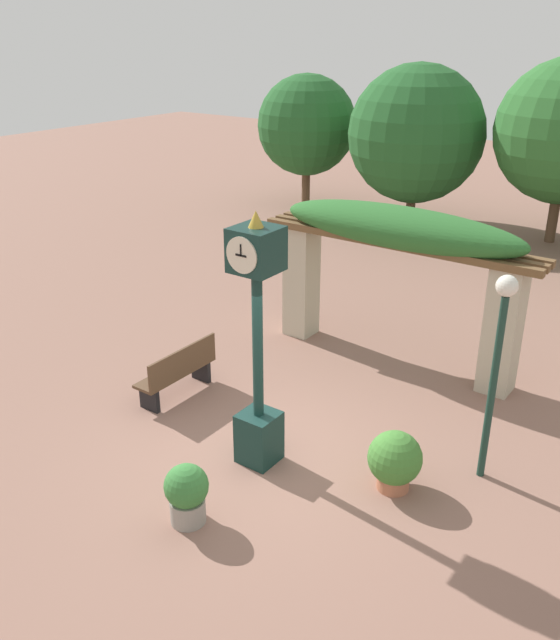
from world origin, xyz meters
TOP-DOWN VIEW (x-y plane):
  - ground_plane at (0.00, 0.00)m, footprint 60.00×60.00m
  - pedestal_clock at (-0.03, -0.14)m, footprint 0.56×0.61m
  - pergola at (0.00, 3.77)m, footprint 5.06×1.13m
  - potted_plant_near_left at (0.04, -1.67)m, footprint 0.55×0.55m
  - potted_plant_near_right at (1.79, 0.39)m, footprint 0.72×0.72m
  - park_bench at (-2.20, 0.53)m, footprint 0.42×1.52m
  - lamp_post at (2.63, 1.34)m, footprint 0.27×0.27m

SIDE VIEW (x-z plane):
  - ground_plane at x=0.00m, z-range 0.00..0.00m
  - potted_plant_near_left at x=0.04m, z-range 0.03..0.83m
  - park_bench at x=-2.20m, z-range -0.01..0.88m
  - potted_plant_near_right at x=1.79m, z-range 0.02..0.85m
  - pedestal_clock at x=-0.03m, z-range -0.05..3.54m
  - lamp_post at x=2.63m, z-range 0.49..3.38m
  - pergola at x=0.00m, z-range 0.72..3.56m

